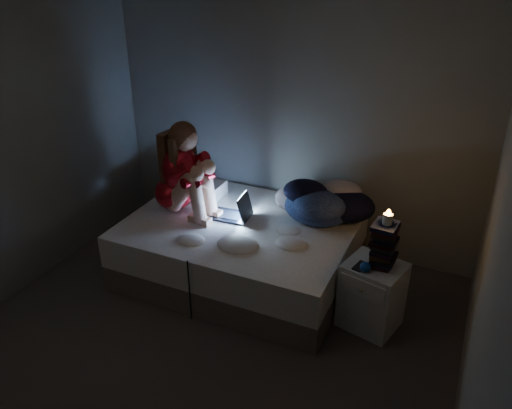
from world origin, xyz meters
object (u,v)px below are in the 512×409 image
Objects in this scene: woman at (173,166)px; candle at (388,218)px; bed at (241,248)px; nightstand at (372,295)px; laptop at (229,204)px; phone at (362,268)px.

woman is 1.92m from candle.
bed is at bearing 9.21° from woman.
bed is 1.46m from candle.
woman is 2.01m from nightstand.
laptop reaches higher than nightstand.
phone is at bearing -14.67° from bed.
laptop is 4.44× the size of candle.
laptop is (-0.14, 0.05, 0.39)m from bed.
phone is (1.29, -0.36, -0.09)m from laptop.
woman is 6.21× the size of phone.
laptop reaches higher than phone.
laptop is at bearing 170.23° from candle.
bed is at bearing 164.72° from phone.
bed is at bearing -26.64° from laptop.
candle is at bearing -8.49° from bed.
nightstand is at bearing -155.74° from candle.
woman is at bearing -171.63° from nightstand.
candle is at bearing 42.21° from phone.
nightstand is (1.24, -0.21, 0.01)m from bed.
laptop is 1.34m from phone.
bed is 0.42m from laptop.
woman is at bearing -176.01° from laptop.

